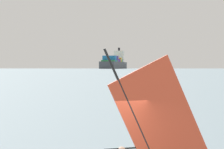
{
  "coord_description": "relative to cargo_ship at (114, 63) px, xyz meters",
  "views": [
    {
      "loc": [
        -1.66,
        -11.0,
        3.34
      ],
      "look_at": [
        3.09,
        17.51,
        2.88
      ],
      "focal_mm": 78.19,
      "sensor_mm": 36.0,
      "label": 1
    }
  ],
  "objects": [
    {
      "name": "cargo_ship",
      "position": [
        0.0,
        0.0,
        0.0
      ],
      "size": [
        75.73,
        158.55,
        40.75
      ],
      "rotation": [
        0.0,
        0.0,
        4.38
      ],
      "color": "#3F444C",
      "rests_on": "ground_plane"
    }
  ]
}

